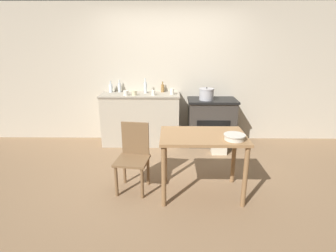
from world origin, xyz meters
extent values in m
plane|color=#896B4C|center=(0.00, 0.00, 0.00)|extent=(14.00, 14.00, 0.00)
cube|color=beige|center=(0.00, 1.58, 1.27)|extent=(8.00, 0.07, 2.55)
cube|color=#B2A893|center=(-0.52, 1.29, 0.46)|extent=(1.42, 0.53, 0.93)
cube|color=gray|center=(-0.52, 1.29, 0.94)|extent=(1.45, 0.56, 0.03)
cube|color=#38332D|center=(0.80, 1.28, 0.41)|extent=(0.85, 0.54, 0.82)
cube|color=black|center=(0.80, 1.28, 0.84)|extent=(0.89, 0.58, 0.04)
cube|color=black|center=(0.80, 1.00, 0.36)|extent=(0.59, 0.01, 0.34)
cube|color=#997047|center=(0.43, -0.48, 0.78)|extent=(1.03, 0.67, 0.03)
cylinder|color=olive|center=(-0.03, -0.77, 0.38)|extent=(0.06, 0.06, 0.76)
cylinder|color=olive|center=(0.90, -0.77, 0.38)|extent=(0.06, 0.06, 0.76)
cylinder|color=olive|center=(-0.03, -0.19, 0.38)|extent=(0.06, 0.06, 0.76)
cylinder|color=olive|center=(0.90, -0.19, 0.38)|extent=(0.06, 0.06, 0.76)
cube|color=brown|center=(-0.45, -0.42, 0.42)|extent=(0.45, 0.45, 0.03)
cube|color=brown|center=(-0.42, -0.24, 0.66)|extent=(0.36, 0.08, 0.44)
cylinder|color=brown|center=(-0.63, -0.56, 0.20)|extent=(0.04, 0.04, 0.41)
cylinder|color=brown|center=(-0.31, -0.61, 0.20)|extent=(0.04, 0.04, 0.41)
cylinder|color=brown|center=(-0.59, -0.24, 0.20)|extent=(0.04, 0.04, 0.41)
cylinder|color=brown|center=(-0.26, -0.28, 0.20)|extent=(0.04, 0.04, 0.41)
cube|color=beige|center=(0.88, 0.78, 0.20)|extent=(0.26, 0.18, 0.40)
cylinder|color=#A8A8AD|center=(0.68, 1.21, 0.96)|extent=(0.26, 0.26, 0.19)
cylinder|color=#A8A8AD|center=(0.68, 1.21, 1.06)|extent=(0.27, 0.27, 0.02)
sphere|color=black|center=(0.68, 1.21, 1.08)|extent=(0.02, 0.02, 0.02)
cylinder|color=silver|center=(0.77, -0.65, 0.83)|extent=(0.22, 0.22, 0.06)
cylinder|color=beige|center=(0.77, -0.65, 0.85)|extent=(0.24, 0.24, 0.01)
cylinder|color=silver|center=(-0.93, 1.47, 1.04)|extent=(0.06, 0.06, 0.17)
cylinder|color=silver|center=(-0.93, 1.47, 1.15)|extent=(0.02, 0.02, 0.06)
cylinder|color=silver|center=(-1.09, 1.43, 1.03)|extent=(0.07, 0.07, 0.16)
cylinder|color=silver|center=(-1.09, 1.43, 1.14)|extent=(0.03, 0.03, 0.06)
cylinder|color=silver|center=(-0.43, 1.36, 1.06)|extent=(0.06, 0.06, 0.20)
cylinder|color=silver|center=(-0.43, 1.36, 1.19)|extent=(0.02, 0.02, 0.08)
cylinder|color=olive|center=(-0.11, 1.47, 1.03)|extent=(0.06, 0.06, 0.14)
cylinder|color=olive|center=(-0.11, 1.47, 1.13)|extent=(0.02, 0.02, 0.06)
cylinder|color=beige|center=(-0.61, 1.15, 1.00)|extent=(0.09, 0.09, 0.08)
cylinder|color=silver|center=(0.06, 1.25, 1.01)|extent=(0.07, 0.07, 0.10)
cylinder|color=silver|center=(-0.75, 1.13, 1.00)|extent=(0.09, 0.09, 0.09)
cylinder|color=silver|center=(-0.27, 1.17, 1.00)|extent=(0.07, 0.07, 0.09)
camera|label=1|loc=(0.05, -3.45, 1.85)|focal=28.00mm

